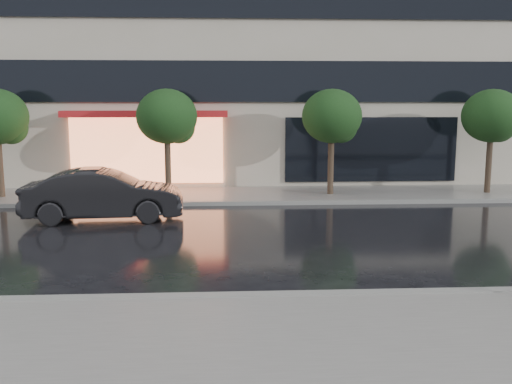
{
  "coord_description": "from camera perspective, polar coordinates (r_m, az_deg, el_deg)",
  "views": [
    {
      "loc": [
        -0.9,
        -10.82,
        3.58
      ],
      "look_at": [
        -0.17,
        2.65,
        1.4
      ],
      "focal_mm": 40.0,
      "sensor_mm": 36.0,
      "label": 1
    }
  ],
  "objects": [
    {
      "name": "curb_near",
      "position": [
        10.47,
        2.06,
        -10.42
      ],
      "size": [
        60.0,
        0.25,
        0.14
      ],
      "primitive_type": "cube",
      "color": "gray",
      "rests_on": "ground"
    },
    {
      "name": "sidewalk_near",
      "position": [
        8.4,
        3.49,
        -15.62
      ],
      "size": [
        60.0,
        4.5,
        0.12
      ],
      "primitive_type": "cube",
      "color": "slate",
      "rests_on": "ground"
    },
    {
      "name": "tree_mid_west",
      "position": [
        20.96,
        -8.74,
        7.28
      ],
      "size": [
        2.2,
        2.2,
        3.99
      ],
      "color": "#33261C",
      "rests_on": "ground"
    },
    {
      "name": "curb_far",
      "position": [
        19.66,
        -0.41,
        -1.1
      ],
      "size": [
        60.0,
        0.25,
        0.14
      ],
      "primitive_type": "cube",
      "color": "gray",
      "rests_on": "ground"
    },
    {
      "name": "sidewalk_far",
      "position": [
        21.38,
        -0.63,
        -0.29
      ],
      "size": [
        60.0,
        3.5,
        0.12
      ],
      "primitive_type": "cube",
      "color": "slate",
      "rests_on": "ground"
    },
    {
      "name": "parked_car",
      "position": [
        17.68,
        -14.96,
        -0.27
      ],
      "size": [
        4.79,
        1.95,
        1.54
      ],
      "primitive_type": "imported",
      "rotation": [
        0.0,
        0.0,
        1.64
      ],
      "color": "black",
      "rests_on": "ground"
    },
    {
      "name": "ground",
      "position": [
        11.43,
        1.61,
        -9.07
      ],
      "size": [
        120.0,
        120.0,
        0.0
      ],
      "primitive_type": "plane",
      "color": "black",
      "rests_on": "ground"
    },
    {
      "name": "tree_mid_east",
      "position": [
        21.23,
        7.73,
        7.32
      ],
      "size": [
        2.2,
        2.2,
        3.99
      ],
      "color": "#33261C",
      "rests_on": "ground"
    },
    {
      "name": "tree_far_east",
      "position": [
        23.12,
        22.61,
        6.85
      ],
      "size": [
        2.2,
        2.2,
        3.99
      ],
      "color": "#33261C",
      "rests_on": "ground"
    }
  ]
}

